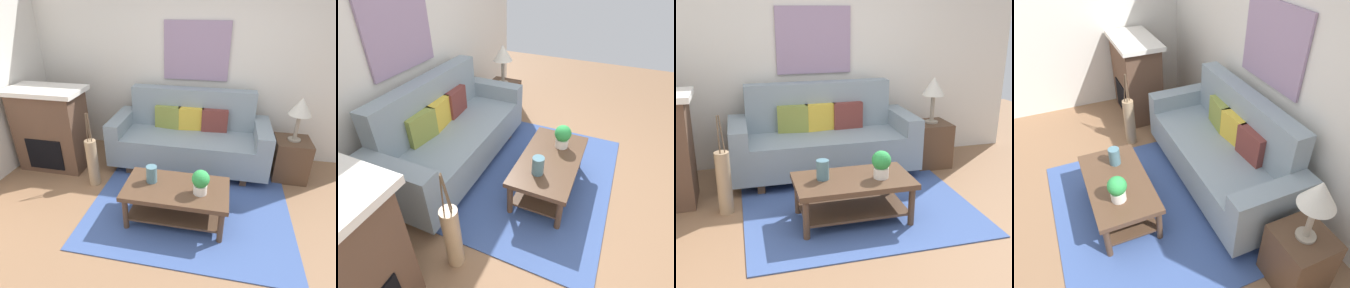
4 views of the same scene
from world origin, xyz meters
The scene contains 17 objects.
ground_plane centered at (0.00, 0.00, 0.00)m, with size 9.18×9.18×0.00m, color #8C6647.
wall_back centered at (0.00, 1.99, 1.35)m, with size 5.18×0.10×2.70m, color silver.
area_rug centered at (0.00, 0.50, 0.01)m, with size 2.28×1.85×0.01m, color #3D5693.
couch centered at (-0.15, 1.45, 0.43)m, with size 2.16×0.84×1.08m.
throw_pillow_olive centered at (-0.48, 1.58, 0.68)m, with size 0.36×0.12×0.32m, color olive.
throw_pillow_mustard centered at (-0.15, 1.58, 0.68)m, with size 0.36×0.12×0.32m, color gold.
throw_pillow_maroon centered at (0.19, 1.58, 0.68)m, with size 0.36×0.12×0.32m, color brown.
coffee_table centered at (-0.12, 0.25, 0.31)m, with size 1.10×0.60×0.43m.
tabletop_vase centered at (-0.40, 0.30, 0.52)m, with size 0.12×0.12×0.19m, color slate.
potted_plant_tabletop centered at (0.14, 0.20, 0.57)m, with size 0.18×0.18×0.26m.
side_table centered at (1.23, 1.40, 0.28)m, with size 0.44×0.44×0.56m, color #513826.
table_lamp centered at (1.23, 1.40, 0.99)m, with size 0.28×0.28×0.57m.
floor_vase centered at (-1.29, 0.71, 0.32)m, with size 0.14×0.14×0.63m, color tan.
floor_vase_branch_a centered at (-1.27, 0.71, 0.81)m, with size 0.01×0.01×0.36m, color brown.
floor_vase_branch_b centered at (-1.30, 0.72, 0.81)m, with size 0.01×0.01×0.36m, color brown.
floor_vase_branch_c centered at (-1.30, 0.69, 0.81)m, with size 0.01×0.01×0.36m, color brown.
framed_painting centered at (-0.15, 1.92, 1.55)m, with size 0.92×0.03×0.80m, color gray.
Camera 2 is at (-2.34, -0.23, 2.18)m, focal length 28.83 mm.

